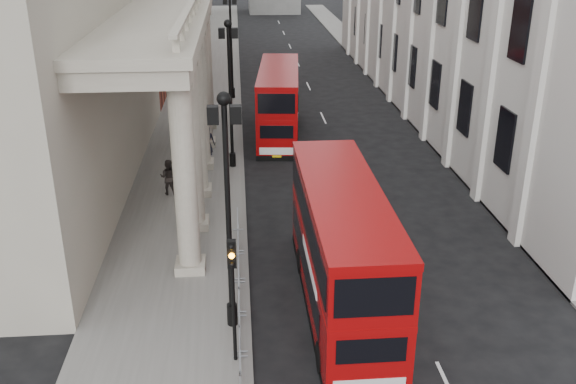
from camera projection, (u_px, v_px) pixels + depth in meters
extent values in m
cube|color=slate|center=(200.00, 120.00, 46.30)|extent=(6.00, 140.00, 0.12)
cube|color=slate|center=(424.00, 115.00, 47.50)|extent=(3.00, 140.00, 0.12)
cube|color=slate|center=(241.00, 119.00, 46.51)|extent=(0.20, 140.00, 0.14)
cube|color=#A29988|center=(33.00, 76.00, 32.43)|extent=(9.00, 28.00, 12.00)
cylinder|color=black|center=(232.00, 314.00, 22.38)|extent=(0.36, 0.36, 0.80)
cylinder|color=black|center=(229.00, 221.00, 21.00)|extent=(0.18, 0.18, 8.00)
sphere|color=black|center=(224.00, 99.00, 19.41)|extent=(0.44, 0.44, 0.44)
cube|color=black|center=(236.00, 114.00, 19.63)|extent=(0.35, 0.35, 0.55)
cube|color=black|center=(213.00, 115.00, 19.58)|extent=(0.35, 0.35, 0.55)
cylinder|color=black|center=(233.00, 160.00, 37.10)|extent=(0.36, 0.36, 0.80)
cylinder|color=black|center=(230.00, 99.00, 35.71)|extent=(0.18, 0.18, 8.00)
sphere|color=black|center=(228.00, 24.00, 34.13)|extent=(0.44, 0.44, 0.44)
cube|color=black|center=(235.00, 33.00, 34.35)|extent=(0.35, 0.35, 0.55)
cube|color=black|center=(222.00, 33.00, 34.30)|extent=(0.35, 0.35, 0.55)
cylinder|color=black|center=(233.00, 93.00, 51.82)|extent=(0.36, 0.36, 0.80)
cylinder|color=black|center=(231.00, 48.00, 50.43)|extent=(0.18, 0.18, 8.00)
cube|color=black|center=(234.00, 0.00, 49.06)|extent=(0.35, 0.35, 0.55)
cube|color=black|center=(225.00, 1.00, 49.01)|extent=(0.35, 0.35, 0.55)
cylinder|color=black|center=(234.00, 315.00, 20.05)|extent=(0.12, 0.12, 3.40)
cube|color=black|center=(232.00, 254.00, 19.22)|extent=(0.28, 0.22, 0.90)
sphere|color=black|center=(231.00, 247.00, 18.99)|extent=(0.18, 0.18, 0.18)
sphere|color=orange|center=(232.00, 256.00, 19.10)|extent=(0.18, 0.18, 0.18)
sphere|color=black|center=(232.00, 265.00, 19.22)|extent=(0.18, 0.18, 0.18)
cube|color=gray|center=(240.00, 364.00, 19.63)|extent=(0.50, 2.30, 1.10)
cube|color=gray|center=(239.00, 320.00, 21.79)|extent=(0.50, 2.30, 1.10)
cube|color=gray|center=(239.00, 284.00, 23.95)|extent=(0.50, 2.30, 1.10)
cube|color=gray|center=(238.00, 254.00, 26.12)|extent=(0.50, 2.30, 1.10)
cube|color=gray|center=(238.00, 229.00, 28.28)|extent=(0.50, 2.30, 1.10)
cube|color=#950608|center=(341.00, 272.00, 23.37)|extent=(2.60, 10.77, 2.05)
cube|color=#950608|center=(343.00, 219.00, 22.55)|extent=(2.60, 10.77, 1.79)
cube|color=#950608|center=(344.00, 193.00, 22.15)|extent=(2.64, 10.81, 0.26)
cube|color=black|center=(340.00, 300.00, 23.83)|extent=(2.62, 10.77, 0.36)
cube|color=black|center=(341.00, 266.00, 23.27)|extent=(2.65, 8.72, 1.02)
cube|color=black|center=(343.00, 217.00, 22.51)|extent=(2.66, 10.15, 1.13)
cylinder|color=black|center=(322.00, 357.00, 20.18)|extent=(0.33, 1.03, 1.02)
cylinder|color=black|center=(395.00, 353.00, 20.35)|extent=(0.33, 1.03, 1.02)
cylinder|color=black|center=(302.00, 261.00, 25.93)|extent=(0.33, 1.03, 1.02)
cylinder|color=black|center=(359.00, 259.00, 26.10)|extent=(0.33, 1.03, 1.02)
cube|color=#920608|center=(279.00, 116.00, 42.63)|extent=(3.41, 10.56, 1.98)
cube|color=#920608|center=(279.00, 85.00, 41.83)|extent=(3.41, 10.56, 1.73)
cube|color=#920608|center=(279.00, 70.00, 41.45)|extent=(3.45, 10.61, 0.25)
cube|color=black|center=(279.00, 133.00, 43.07)|extent=(3.43, 10.56, 0.35)
cube|color=black|center=(279.00, 112.00, 42.53)|extent=(3.28, 8.60, 0.99)
cube|color=black|center=(279.00, 84.00, 41.80)|extent=(3.41, 9.98, 1.09)
cube|color=white|center=(277.00, 151.00, 38.11)|extent=(2.07, 0.25, 0.44)
cube|color=yellow|center=(277.00, 156.00, 38.23)|extent=(0.55, 0.09, 0.13)
cylinder|color=black|center=(259.00, 145.00, 39.63)|extent=(0.40, 1.01, 0.99)
cylinder|color=black|center=(296.00, 145.00, 39.61)|extent=(0.40, 1.01, 0.99)
cylinder|color=black|center=(264.00, 118.00, 45.20)|extent=(0.40, 1.01, 0.99)
cylinder|color=black|center=(296.00, 118.00, 45.17)|extent=(0.40, 1.01, 0.99)
imported|color=black|center=(197.00, 167.00, 34.29)|extent=(0.82, 0.69, 1.92)
imported|color=black|center=(169.00, 177.00, 33.04)|extent=(1.05, 0.90, 1.89)
imported|color=black|center=(207.00, 140.00, 38.81)|extent=(1.01, 0.79, 1.83)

